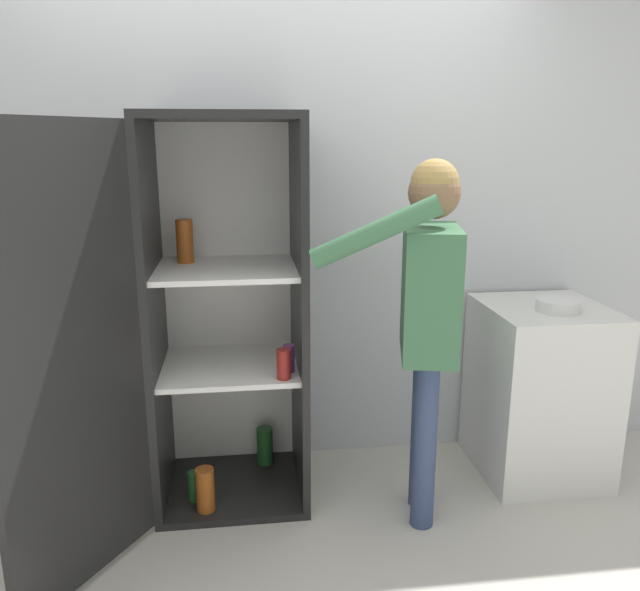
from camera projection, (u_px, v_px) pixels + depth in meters
name	position (u px, v px, depth m)	size (l,w,h in m)	color
ground_plane	(293.00, 567.00, 2.54)	(12.00, 12.00, 0.00)	beige
wall_back	(274.00, 223.00, 3.17)	(7.00, 0.06, 2.55)	silver
refrigerator	(197.00, 324.00, 2.79)	(1.11, 1.21, 1.80)	black
person	(428.00, 299.00, 2.65)	(0.69, 0.53, 1.62)	#384770
counter	(539.00, 390.00, 3.19)	(0.59, 0.62, 0.89)	white
bowl	(558.00, 305.00, 2.99)	(0.21, 0.21, 0.06)	white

